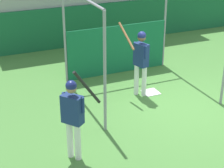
% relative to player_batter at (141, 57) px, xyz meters
% --- Properties ---
extents(ground_plane, '(60.00, 60.00, 0.00)m').
position_rel_player_batter_xyz_m(ground_plane, '(0.85, -1.16, -1.12)').
color(ground_plane, '#477F38').
extents(outfield_wall, '(24.00, 0.12, 1.53)m').
position_rel_player_batter_xyz_m(outfield_wall, '(0.85, 4.74, -0.35)').
color(outfield_wall, '#196038').
rests_on(outfield_wall, ground).
extents(batting_cage, '(3.40, 3.13, 2.87)m').
position_rel_player_batter_xyz_m(batting_cage, '(0.08, 1.21, 0.12)').
color(batting_cage, gray).
rests_on(batting_cage, ground).
extents(home_plate, '(0.44, 0.44, 0.02)m').
position_rel_player_batter_xyz_m(home_plate, '(0.36, -0.01, -1.11)').
color(home_plate, white).
rests_on(home_plate, ground).
extents(player_batter, '(0.60, 0.81, 2.00)m').
position_rel_player_batter_xyz_m(player_batter, '(0.00, 0.00, 0.00)').
color(player_batter, white).
rests_on(player_batter, ground).
extents(player_waiting, '(0.73, 0.64, 2.10)m').
position_rel_player_batter_xyz_m(player_waiting, '(-2.58, -2.11, -0.05)').
color(player_waiting, white).
rests_on(player_waiting, ground).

